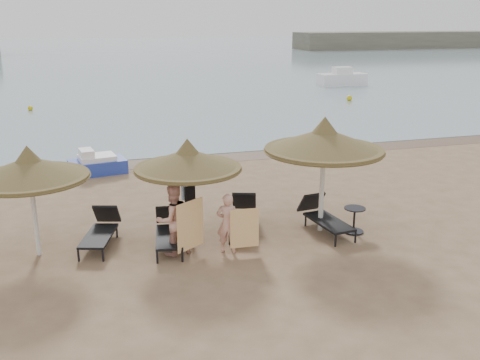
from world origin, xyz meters
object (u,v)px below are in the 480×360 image
at_px(palapa_right, 324,141).
at_px(pedal_boat, 97,164).
at_px(lounger_far_right, 323,216).
at_px(person_right, 228,219).
at_px(person_left, 173,214).
at_px(palapa_center, 188,160).
at_px(palapa_left, 29,169).
at_px(lounger_near_left, 169,230).
at_px(side_table, 354,221).
at_px(lounger_far_left, 101,229).
at_px(lounger_near_right, 243,215).

relative_size(palapa_right, pedal_boat, 1.45).
bearing_deg(lounger_far_right, person_right, -174.03).
distance_m(lounger_far_right, person_right, 2.93).
height_order(person_left, pedal_boat, person_left).
bearing_deg(person_left, palapa_center, -143.68).
bearing_deg(lounger_far_right, pedal_boat, 120.32).
bearing_deg(person_right, palapa_right, -143.06).
bearing_deg(palapa_left, pedal_boat, 76.95).
bearing_deg(lounger_near_left, side_table, 2.02).
distance_m(lounger_near_left, lounger_far_right, 4.12).
distance_m(palapa_center, lounger_far_right, 3.97).
distance_m(lounger_far_left, lounger_far_right, 5.78).
distance_m(palapa_right, lounger_far_left, 6.07).
bearing_deg(lounger_far_left, pedal_boat, 105.71).
bearing_deg(side_table, lounger_far_left, 170.32).
height_order(palapa_left, pedal_boat, palapa_left).
bearing_deg(pedal_boat, palapa_center, -83.14).
bearing_deg(side_table, person_left, 179.91).
distance_m(person_right, pedal_boat, 8.52).
bearing_deg(lounger_near_right, palapa_left, -158.88).
relative_size(lounger_near_right, lounger_far_right, 1.01).
bearing_deg(lounger_far_left, person_right, -8.63).
xyz_separation_m(palapa_right, lounger_near_right, (-1.96, 0.65, -2.06)).
bearing_deg(palapa_center, lounger_near_right, 12.18).
distance_m(palapa_left, lounger_near_right, 5.47).
distance_m(palapa_center, lounger_far_left, 2.81).
distance_m(lounger_far_left, lounger_near_right, 3.70).
xyz_separation_m(lounger_far_left, side_table, (6.45, -1.10, -0.06)).
distance_m(palapa_left, pedal_boat, 7.31).
height_order(palapa_center, lounger_near_left, palapa_center).
relative_size(palapa_left, lounger_near_left, 1.36).
bearing_deg(lounger_far_right, palapa_center, 167.69).
height_order(lounger_near_left, pedal_boat, pedal_boat).
distance_m(person_left, person_right, 1.31).
distance_m(palapa_left, lounger_far_right, 7.44).
bearing_deg(person_right, palapa_left, 8.87).
bearing_deg(person_left, palapa_right, 169.00).
distance_m(palapa_right, person_right, 3.24).
relative_size(lounger_near_left, lounger_far_right, 0.98).
relative_size(palapa_right, lounger_far_left, 1.55).
bearing_deg(pedal_boat, lounger_near_right, -71.37).
distance_m(palapa_right, lounger_far_right, 2.06).
bearing_deg(palapa_right, person_left, -174.63).
bearing_deg(lounger_far_left, person_left, -16.91).
bearing_deg(lounger_near_right, person_left, -134.32).
xyz_separation_m(palapa_right, person_right, (-2.75, -0.66, -1.59)).
xyz_separation_m(lounger_near_right, pedal_boat, (-3.58, 6.72, -0.05)).
height_order(palapa_right, person_left, palapa_right).
xyz_separation_m(lounger_near_left, lounger_far_right, (4.11, -0.19, 0.01)).
bearing_deg(palapa_center, lounger_far_left, 169.60).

